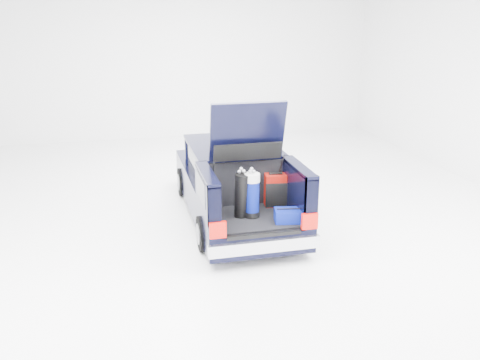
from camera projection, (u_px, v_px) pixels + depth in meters
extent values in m
plane|color=white|center=(234.00, 216.00, 10.06)|extent=(14.00, 14.00, 0.00)
cube|color=black|center=(227.00, 182.00, 10.51)|extent=(1.75, 3.00, 0.70)
cube|color=black|center=(213.00, 166.00, 11.99)|extent=(1.70, 0.30, 0.50)
cube|color=#B3B3BA|center=(212.00, 167.00, 12.14)|extent=(1.72, 0.10, 0.22)
cube|color=black|center=(232.00, 160.00, 9.85)|extent=(1.55, 1.95, 0.54)
cube|color=black|center=(232.00, 146.00, 9.76)|extent=(1.62, 2.05, 0.06)
cube|color=black|center=(254.00, 230.00, 8.57)|extent=(1.75, 1.30, 0.40)
cube|color=black|center=(253.00, 218.00, 8.52)|extent=(1.32, 1.18, 0.05)
cube|color=black|center=(208.00, 200.00, 8.20)|extent=(0.20, 1.30, 0.85)
cube|color=black|center=(298.00, 192.00, 8.54)|extent=(0.20, 1.30, 0.85)
cube|color=black|center=(207.00, 174.00, 8.06)|extent=(0.20, 1.30, 0.06)
cube|color=black|center=(299.00, 167.00, 8.40)|extent=(0.20, 1.30, 0.06)
cube|color=black|center=(245.00, 184.00, 8.95)|extent=(1.36, 0.08, 0.84)
cube|color=#B3B3BA|center=(265.00, 246.00, 7.93)|extent=(1.80, 0.12, 0.20)
cube|color=#9F0D06|center=(218.00, 230.00, 7.69)|extent=(0.26, 0.07, 0.26)
cube|color=#9F0D06|center=(310.00, 221.00, 8.01)|extent=(0.26, 0.07, 0.26)
cube|color=black|center=(264.00, 235.00, 7.91)|extent=(1.20, 0.06, 0.06)
cube|color=black|center=(248.00, 131.00, 8.48)|extent=(1.28, 0.33, 1.03)
cube|color=black|center=(247.00, 123.00, 8.47)|extent=(0.95, 0.17, 0.54)
cylinder|color=black|center=(183.00, 182.00, 11.13)|extent=(0.20, 0.62, 0.62)
cylinder|color=slate|center=(183.00, 182.00, 11.13)|extent=(0.23, 0.36, 0.36)
cylinder|color=black|center=(255.00, 177.00, 11.48)|extent=(0.20, 0.62, 0.62)
cylinder|color=slate|center=(255.00, 177.00, 11.48)|extent=(0.23, 0.36, 0.36)
cylinder|color=black|center=(204.00, 234.00, 8.54)|extent=(0.20, 0.62, 0.62)
cylinder|color=slate|center=(204.00, 234.00, 8.54)|extent=(0.23, 0.36, 0.36)
cylinder|color=black|center=(297.00, 225.00, 8.90)|extent=(0.20, 0.62, 0.62)
cylinder|color=slate|center=(297.00, 225.00, 8.90)|extent=(0.23, 0.36, 0.36)
cube|color=#6A0803|center=(275.00, 190.00, 8.90)|extent=(0.39, 0.27, 0.58)
cube|color=black|center=(276.00, 174.00, 8.80)|extent=(0.24, 0.08, 0.03)
cube|color=black|center=(277.00, 195.00, 8.81)|extent=(0.38, 0.06, 0.44)
cylinder|color=black|center=(242.00, 196.00, 8.38)|extent=(0.29, 0.33, 0.77)
cube|color=white|center=(240.00, 192.00, 8.46)|extent=(0.09, 0.04, 0.27)
sphere|color=#99999E|center=(239.00, 172.00, 8.26)|extent=(0.06, 0.06, 0.06)
sphere|color=#99999E|center=(244.00, 171.00, 8.22)|extent=(0.06, 0.06, 0.06)
cylinder|color=black|center=(252.00, 214.00, 8.49)|extent=(0.32, 0.32, 0.10)
cylinder|color=#040E69|center=(252.00, 196.00, 8.39)|extent=(0.30, 0.30, 0.54)
cylinder|color=white|center=(252.00, 178.00, 8.29)|extent=(0.32, 0.32, 0.14)
sphere|color=#99999E|center=(254.00, 171.00, 8.28)|extent=(0.06, 0.06, 0.06)
sphere|color=#99999E|center=(252.00, 169.00, 8.28)|extent=(0.06, 0.06, 0.06)
cube|color=#040E69|center=(288.00, 215.00, 8.27)|extent=(0.48, 0.36, 0.21)
cylinder|color=black|center=(288.00, 209.00, 8.23)|extent=(0.38, 0.09, 0.02)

